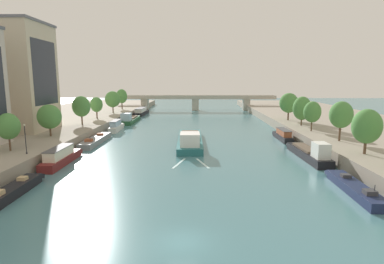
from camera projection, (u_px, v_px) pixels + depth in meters
The scene contains 28 objects.
ground_plane at pixel (183, 242), 24.81m from camera, with size 400.00×400.00×0.00m, color teal.
quay_left at pixel (39, 126), 79.63m from camera, with size 36.00×170.00×2.21m, color gray.
quay_right at pixel (351, 127), 78.11m from camera, with size 36.00×170.00×2.21m, color gray.
barge_midriver at pixel (190, 140), 61.62m from camera, with size 5.18×22.26×3.41m.
wake_behind_barge at pixel (191, 163), 48.09m from camera, with size 5.60×5.96×0.03m.
moored_boat_left_upstream at pixel (14, 190), 34.77m from camera, with size 2.18×10.74×2.21m.
moored_boat_left_midway at pixel (61, 157), 47.54m from camera, with size 2.34×11.74×2.67m.
moored_boat_left_second at pixel (96, 140), 63.60m from camera, with size 2.51×14.83×2.22m.
moored_boat_left_end at pixel (116, 126), 78.80m from camera, with size 2.19×10.80×2.71m.
moored_boat_left_far at pixel (129, 119), 94.27m from camera, with size 3.80×16.88×3.24m.
moored_boat_left_downstream at pixel (141, 112), 114.46m from camera, with size 3.33×16.00×2.61m.
moored_boat_right_upstream at pixel (354, 188), 35.65m from camera, with size 2.51×12.50×2.14m.
moored_boat_right_second at pixel (310, 153), 50.54m from camera, with size 2.95×15.07×3.52m.
moored_boat_right_near at pixel (283, 135), 66.73m from camera, with size 2.02×10.63×2.37m.
tree_left_midway at pixel (8, 126), 46.09m from camera, with size 3.32×3.32×5.64m.
tree_left_second at pixel (49, 117), 58.41m from camera, with size 4.31×4.31×5.92m.
tree_left_third at pixel (81, 106), 73.20m from camera, with size 4.13×4.13×6.72m.
tree_left_nearest at pixel (96, 105), 85.48m from camera, with size 3.32×3.32×5.81m.
tree_left_end_of_row at pixel (113, 99), 99.56m from camera, with size 4.77×4.77×6.89m.
tree_left_by_lamp at pixel (122, 96), 112.56m from camera, with size 3.91×3.91×7.15m.
tree_right_nearest at pixel (367, 126), 44.14m from camera, with size 4.01×4.01×6.43m.
tree_right_distant at pixel (341, 115), 53.50m from camera, with size 3.86×3.86×6.85m.
tree_right_by_lamp at pixel (312, 112), 64.04m from camera, with size 3.47×3.47×6.12m.
tree_right_third at pixel (302, 108), 71.86m from camera, with size 4.15×4.15×6.68m.
tree_right_past_mid at pixel (289, 103), 81.38m from camera, with size 4.79×4.79×7.07m.
lamppost_left_bank at pixel (25, 137), 44.47m from camera, with size 0.28×0.28×4.30m.
building_left_corner at pixel (11, 77), 64.39m from camera, with size 14.81×12.81×22.04m.
bridge_far at pixel (195, 101), 131.60m from camera, with size 66.54×4.40×6.23m.
Camera 1 is at (1.19, -23.03, 12.64)m, focal length 29.42 mm.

